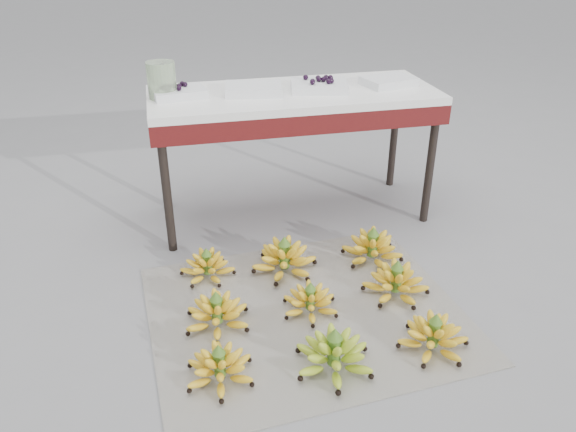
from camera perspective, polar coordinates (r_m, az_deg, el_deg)
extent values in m
plane|color=gray|center=(2.30, 3.16, -10.84)|extent=(60.00, 60.00, 0.00)
cube|color=beige|center=(2.35, 1.79, -9.78)|extent=(1.32, 1.14, 0.01)
ellipsoid|color=yellow|center=(2.05, -6.93, -15.32)|extent=(0.31, 0.31, 0.07)
ellipsoid|color=yellow|center=(2.02, -6.98, -14.65)|extent=(0.22, 0.22, 0.06)
ellipsoid|color=yellow|center=(2.00, -7.03, -14.00)|extent=(0.14, 0.14, 0.05)
cylinder|color=#466F20|center=(2.02, -6.98, -14.65)|extent=(0.04, 0.04, 0.10)
cone|color=#466F20|center=(1.98, -7.09, -13.26)|extent=(0.05, 0.05, 0.04)
ellipsoid|color=#86B92F|center=(2.08, 4.67, -14.20)|extent=(0.34, 0.34, 0.09)
ellipsoid|color=#86B92F|center=(2.05, 4.71, -13.42)|extent=(0.24, 0.24, 0.06)
ellipsoid|color=#86B92F|center=(2.03, 4.75, -12.66)|extent=(0.16, 0.16, 0.05)
cylinder|color=#466F20|center=(2.05, 4.71, -13.42)|extent=(0.05, 0.05, 0.12)
cone|color=#466F20|center=(2.00, 4.80, -11.79)|extent=(0.06, 0.06, 0.04)
ellipsoid|color=yellow|center=(2.22, 14.51, -12.10)|extent=(0.35, 0.35, 0.08)
ellipsoid|color=yellow|center=(2.19, 14.62, -11.41)|extent=(0.25, 0.25, 0.06)
ellipsoid|color=yellow|center=(2.17, 14.73, -10.75)|extent=(0.16, 0.16, 0.05)
cylinder|color=#466F20|center=(2.19, 14.62, -11.41)|extent=(0.04, 0.04, 0.11)
cone|color=#466F20|center=(2.15, 14.84, -10.00)|extent=(0.05, 0.05, 0.04)
ellipsoid|color=yellow|center=(2.27, -7.19, -10.14)|extent=(0.34, 0.34, 0.08)
ellipsoid|color=yellow|center=(2.25, -7.24, -9.44)|extent=(0.24, 0.24, 0.06)
ellipsoid|color=yellow|center=(2.23, -7.29, -8.77)|extent=(0.16, 0.16, 0.05)
cylinder|color=#466F20|center=(2.25, -7.24, -9.44)|extent=(0.04, 0.04, 0.11)
cone|color=#466F20|center=(2.21, -7.35, -8.01)|extent=(0.05, 0.05, 0.04)
ellipsoid|color=yellow|center=(2.33, 2.26, -8.96)|extent=(0.29, 0.29, 0.07)
ellipsoid|color=yellow|center=(2.31, 2.28, -8.35)|extent=(0.20, 0.20, 0.05)
ellipsoid|color=yellow|center=(2.29, 2.29, -7.77)|extent=(0.13, 0.13, 0.04)
cylinder|color=#466F20|center=(2.31, 2.28, -8.35)|extent=(0.04, 0.04, 0.10)
cone|color=#466F20|center=(2.27, 2.30, -7.10)|extent=(0.05, 0.05, 0.04)
ellipsoid|color=yellow|center=(2.47, 10.86, -6.98)|extent=(0.35, 0.35, 0.08)
ellipsoid|color=yellow|center=(2.45, 10.93, -6.28)|extent=(0.24, 0.24, 0.06)
ellipsoid|color=yellow|center=(2.43, 11.01, -5.62)|extent=(0.16, 0.16, 0.05)
cylinder|color=#466F20|center=(2.45, 10.93, -6.28)|extent=(0.05, 0.05, 0.11)
cone|color=#466F20|center=(2.41, 11.09, -4.86)|extent=(0.05, 0.05, 0.04)
ellipsoid|color=yellow|center=(2.56, -8.17, -5.38)|extent=(0.32, 0.32, 0.07)
ellipsoid|color=yellow|center=(2.55, -8.22, -4.79)|extent=(0.22, 0.22, 0.05)
ellipsoid|color=yellow|center=(2.53, -8.26, -4.23)|extent=(0.14, 0.14, 0.04)
cylinder|color=#466F20|center=(2.55, -8.22, -4.79)|extent=(0.04, 0.04, 0.10)
cone|color=#466F20|center=(2.51, -8.31, -3.59)|extent=(0.05, 0.05, 0.04)
ellipsoid|color=yellow|center=(2.57, -0.35, -4.73)|extent=(0.34, 0.34, 0.09)
ellipsoid|color=yellow|center=(2.55, -0.35, -4.00)|extent=(0.24, 0.24, 0.07)
ellipsoid|color=yellow|center=(2.53, -0.36, -3.31)|extent=(0.16, 0.16, 0.05)
cylinder|color=#466F20|center=(2.55, -0.35, -4.00)|extent=(0.05, 0.05, 0.12)
cone|color=#466F20|center=(2.51, -0.36, -2.52)|extent=(0.06, 0.06, 0.04)
ellipsoid|color=yellow|center=(2.69, 8.53, -3.56)|extent=(0.30, 0.30, 0.08)
ellipsoid|color=yellow|center=(2.67, 8.58, -2.89)|extent=(0.21, 0.21, 0.06)
ellipsoid|color=yellow|center=(2.65, 8.64, -2.24)|extent=(0.14, 0.14, 0.05)
cylinder|color=#466F20|center=(2.67, 8.58, -2.89)|extent=(0.05, 0.05, 0.12)
cone|color=#466F20|center=(2.63, 8.70, -1.51)|extent=(0.05, 0.05, 0.04)
cylinder|color=black|center=(2.67, -12.24, 2.61)|extent=(0.04, 0.04, 0.65)
cylinder|color=black|center=(2.98, 14.25, 5.07)|extent=(0.04, 0.04, 0.65)
cylinder|color=black|center=(3.11, -12.58, 6.25)|extent=(0.04, 0.04, 0.65)
cylinder|color=black|center=(3.38, 10.73, 8.18)|extent=(0.04, 0.04, 0.65)
cube|color=#571310|center=(2.87, 0.58, 10.94)|extent=(1.43, 0.57, 0.10)
cube|color=white|center=(2.85, 0.58, 12.22)|extent=(1.43, 0.57, 0.04)
cube|color=silver|center=(2.79, -11.02, 12.20)|extent=(0.27, 0.21, 0.04)
sphere|color=black|center=(2.80, -12.63, 12.76)|extent=(0.02, 0.02, 0.02)
sphere|color=black|center=(2.79, -10.99, 12.86)|extent=(0.02, 0.02, 0.02)
sphere|color=black|center=(2.81, -10.41, 13.02)|extent=(0.02, 0.02, 0.02)
sphere|color=black|center=(2.81, -11.45, 12.94)|extent=(0.02, 0.02, 0.02)
sphere|color=black|center=(2.82, -10.70, 13.08)|extent=(0.02, 0.02, 0.02)
sphere|color=black|center=(2.83, -12.45, 12.94)|extent=(0.02, 0.02, 0.02)
sphere|color=black|center=(2.73, -12.24, 12.43)|extent=(0.02, 0.02, 0.02)
sphere|color=black|center=(2.73, -12.15, 12.45)|extent=(0.02, 0.02, 0.02)
sphere|color=black|center=(2.74, -11.02, 12.61)|extent=(0.02, 0.02, 0.02)
cube|color=silver|center=(2.80, -3.51, 12.76)|extent=(0.30, 0.24, 0.04)
cube|color=silver|center=(2.86, 3.17, 13.06)|extent=(0.31, 0.25, 0.04)
sphere|color=black|center=(2.87, 3.89, 13.87)|extent=(0.03, 0.03, 0.03)
sphere|color=black|center=(2.81, 4.43, 13.53)|extent=(0.03, 0.03, 0.03)
sphere|color=black|center=(2.84, 3.15, 13.72)|extent=(0.03, 0.03, 0.03)
sphere|color=black|center=(2.80, 4.15, 13.49)|extent=(0.03, 0.03, 0.03)
sphere|color=black|center=(2.84, 3.64, 13.71)|extent=(0.03, 0.03, 0.03)
sphere|color=black|center=(2.80, 2.52, 13.50)|extent=(0.03, 0.03, 0.03)
sphere|color=black|center=(2.87, 4.33, 13.84)|extent=(0.03, 0.03, 0.03)
sphere|color=black|center=(2.78, 2.50, 13.44)|extent=(0.03, 0.03, 0.03)
sphere|color=black|center=(2.86, 3.07, 13.83)|extent=(0.03, 0.03, 0.03)
sphere|color=black|center=(2.87, 1.80, 13.90)|extent=(0.03, 0.03, 0.03)
cube|color=silver|center=(2.99, 10.18, 13.34)|extent=(0.29, 0.24, 0.04)
cylinder|color=#CEEBBB|center=(2.77, -12.71, 13.32)|extent=(0.14, 0.14, 0.17)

